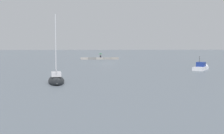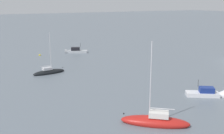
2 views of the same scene
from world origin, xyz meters
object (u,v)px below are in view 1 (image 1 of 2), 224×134
object	(u,v)px
person_seated_dark_left	(101,57)
umbrella_open_green	(101,54)
sailboat_black_near	(56,80)
motorboat_white_mid	(201,68)

from	to	relation	value
person_seated_dark_left	umbrella_open_green	xyz separation A→B (m)	(0.02, -0.06, 0.86)
sailboat_black_near	motorboat_white_mid	world-z (taller)	sailboat_black_near
motorboat_white_mid	person_seated_dark_left	bearing A→B (deg)	144.42
person_seated_dark_left	motorboat_white_mid	size ratio (longest dim) A/B	0.14
person_seated_dark_left	sailboat_black_near	world-z (taller)	sailboat_black_near
motorboat_white_mid	umbrella_open_green	bearing A→B (deg)	144.42
umbrella_open_green	motorboat_white_mid	world-z (taller)	motorboat_white_mid
umbrella_open_green	motorboat_white_mid	xyz separation A→B (m)	(-13.82, 40.82, -1.41)
motorboat_white_mid	sailboat_black_near	bearing A→B (deg)	-110.78
person_seated_dark_left	motorboat_white_mid	xyz separation A→B (m)	(-13.81, 40.77, -0.54)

